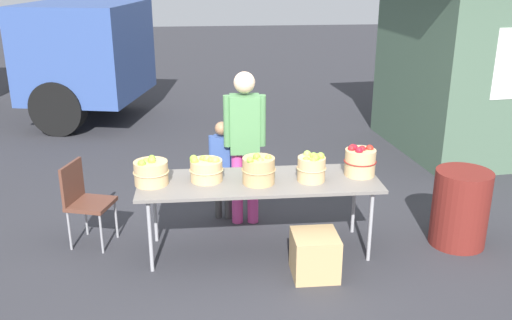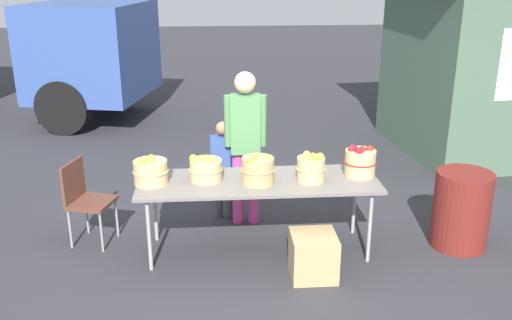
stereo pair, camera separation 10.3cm
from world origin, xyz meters
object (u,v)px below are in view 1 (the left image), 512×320
object	(u,v)px
trash_barrel	(460,208)
child_customer	(222,163)
apple_basket_green_1	(206,169)
apple_basket_green_3	(312,167)
vendor_adult	(245,137)
produce_crate	(315,255)
apple_basket_red_0	(360,161)
market_table	(259,184)
apple_basket_green_0	(151,172)
apple_basket_green_2	(259,170)
folding_chair	(84,197)

from	to	relation	value
trash_barrel	child_customer	bearing A→B (deg)	160.45
apple_basket_green_1	apple_basket_green_3	bearing A→B (deg)	-5.68
vendor_adult	produce_crate	world-z (taller)	vendor_adult
vendor_adult	child_customer	bearing A→B (deg)	-26.66
vendor_adult	produce_crate	size ratio (longest dim) A/B	4.09
apple_basket_green_1	trash_barrel	world-z (taller)	apple_basket_green_1
apple_basket_green_1	vendor_adult	bearing A→B (deg)	55.67
apple_basket_red_0	vendor_adult	world-z (taller)	vendor_adult
apple_basket_red_0	produce_crate	bearing A→B (deg)	-133.16
market_table	child_customer	xyz separation A→B (m)	(-0.32, 0.79, -0.05)
vendor_adult	trash_barrel	distance (m)	2.30
apple_basket_red_0	vendor_adult	xyz separation A→B (m)	(-1.08, 0.60, 0.09)
apple_basket_green_0	vendor_adult	size ratio (longest dim) A/B	0.20
apple_basket_green_0	vendor_adult	xyz separation A→B (m)	(0.93, 0.65, 0.12)
child_customer	apple_basket_red_0	bearing A→B (deg)	167.49
vendor_adult	apple_basket_red_0	bearing A→B (deg)	152.96
trash_barrel	apple_basket_red_0	bearing A→B (deg)	174.42
apple_basket_red_0	vendor_adult	bearing A→B (deg)	150.76
apple_basket_green_2	vendor_adult	bearing A→B (deg)	95.85
apple_basket_green_0	apple_basket_green_2	xyz separation A→B (m)	(1.01, -0.07, 0.01)
apple_basket_green_2	apple_basket_green_3	distance (m)	0.51
market_table	vendor_adult	distance (m)	0.72
apple_basket_green_1	vendor_adult	xyz separation A→B (m)	(0.42, 0.61, 0.12)
market_table	vendor_adult	world-z (taller)	vendor_adult
apple_basket_green_0	apple_basket_green_1	world-z (taller)	apple_basket_green_0
apple_basket_green_1	apple_basket_green_3	world-z (taller)	apple_basket_green_3
apple_basket_green_0	apple_basket_red_0	size ratio (longest dim) A/B	1.06
apple_basket_green_1	trash_barrel	distance (m)	2.57
vendor_adult	apple_basket_green_0	bearing A→B (deg)	37.05
apple_basket_green_1	apple_basket_red_0	world-z (taller)	apple_basket_red_0
apple_basket_green_2	produce_crate	size ratio (longest dim) A/B	0.79
apple_basket_green_0	folding_chair	xyz separation A→B (m)	(-0.71, 0.32, -0.36)
apple_basket_green_0	apple_basket_red_0	world-z (taller)	apple_basket_red_0
apple_basket_green_3	apple_basket_red_0	size ratio (longest dim) A/B	0.90
market_table	produce_crate	xyz separation A→B (m)	(0.46, -0.51, -0.51)
apple_basket_green_1	produce_crate	bearing A→B (deg)	-30.30
apple_basket_green_3	folding_chair	xyz separation A→B (m)	(-2.22, 0.37, -0.38)
apple_basket_green_0	apple_basket_green_1	bearing A→B (deg)	4.40
market_table	child_customer	distance (m)	0.85
apple_basket_green_1	apple_basket_green_2	world-z (taller)	apple_basket_green_2
apple_basket_green_1	apple_basket_green_3	size ratio (longest dim) A/B	1.14
apple_basket_red_0	produce_crate	world-z (taller)	apple_basket_red_0
child_customer	produce_crate	xyz separation A→B (m)	(0.78, -1.30, -0.45)
apple_basket_green_3	vendor_adult	size ratio (longest dim) A/B	0.17
apple_basket_green_0	market_table	bearing A→B (deg)	-0.44
market_table	child_customer	bearing A→B (deg)	112.16
trash_barrel	produce_crate	xyz separation A→B (m)	(-1.57, -0.47, -0.19)
apple_basket_green_1	produce_crate	world-z (taller)	apple_basket_green_1
produce_crate	folding_chair	bearing A→B (deg)	159.03
apple_basket_green_2	child_customer	bearing A→B (deg)	110.02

